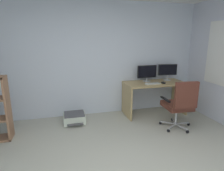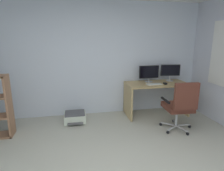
% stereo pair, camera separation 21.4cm
% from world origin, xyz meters
% --- Properties ---
extents(wall_back, '(5.13, 0.10, 2.57)m').
position_xyz_m(wall_back, '(0.00, 2.63, 1.28)').
color(wall_back, silver).
rests_on(wall_back, ground).
extents(desk, '(1.41, 0.68, 0.76)m').
position_xyz_m(desk, '(1.46, 2.24, 0.55)').
color(desk, tan).
rests_on(desk, ground).
extents(monitor_main, '(0.48, 0.18, 0.38)m').
position_xyz_m(monitor_main, '(1.32, 2.38, 0.98)').
color(monitor_main, '#B2B5B7').
rests_on(monitor_main, desk).
extents(monitor_secondary, '(0.47, 0.18, 0.39)m').
position_xyz_m(monitor_secondary, '(1.85, 2.38, 1.00)').
color(monitor_secondary, '#B2B5B7').
rests_on(monitor_secondary, desk).
extents(keyboard, '(0.35, 0.15, 0.02)m').
position_xyz_m(keyboard, '(1.33, 2.09, 0.77)').
color(keyboard, silver).
rests_on(keyboard, desk).
extents(computer_mouse, '(0.06, 0.10, 0.03)m').
position_xyz_m(computer_mouse, '(1.59, 2.08, 0.78)').
color(computer_mouse, black).
rests_on(computer_mouse, desk).
extents(office_chair, '(0.62, 0.64, 1.00)m').
position_xyz_m(office_chair, '(1.54, 1.34, 0.54)').
color(office_chair, '#B7BABC').
rests_on(office_chair, ground).
extents(printer, '(0.46, 0.49, 0.20)m').
position_xyz_m(printer, '(-0.42, 2.19, 0.10)').
color(printer, silver).
rests_on(printer, ground).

